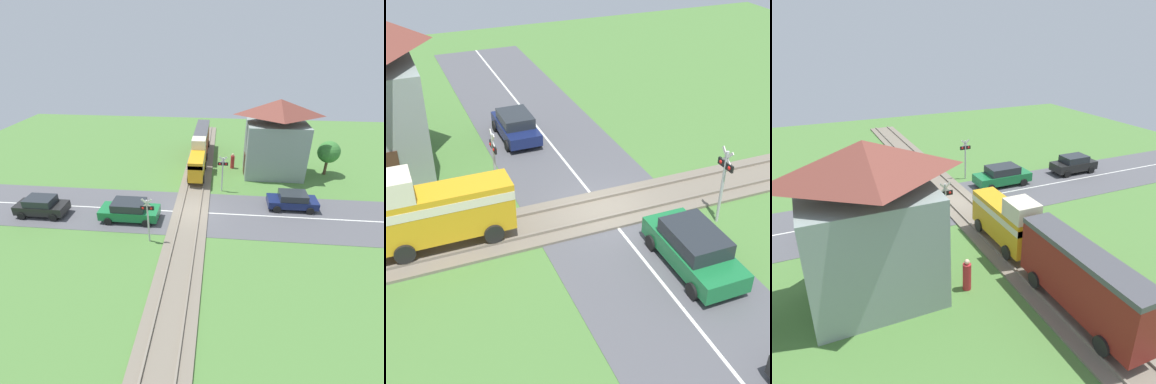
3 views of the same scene
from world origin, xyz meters
TOP-DOWN VIEW (x-y plane):
  - ground_plane at (0.00, 0.00)m, footprint 60.00×60.00m
  - road_surface at (0.00, 0.00)m, footprint 48.00×6.40m
  - track_bed at (0.00, 0.00)m, footprint 2.80×48.00m
  - train at (0.00, 10.21)m, footprint 1.58×12.22m
  - car_near_crossing at (-4.45, -1.44)m, footprint 4.40×1.96m
  - car_far_side at (8.04, 1.44)m, footprint 3.89×1.86m
  - car_behind_queue at (-11.41, -1.44)m, footprint 3.85×1.82m
  - crossing_signal_west_approach at (-2.40, -3.93)m, footprint 0.90×0.18m
  - crossing_signal_east_approach at (2.40, 3.93)m, footprint 0.90×0.18m
  - station_building at (7.36, 8.11)m, footprint 5.99×4.27m
  - pedestrian_by_station at (3.45, 9.21)m, footprint 0.40×0.40m

SIDE VIEW (x-z plane):
  - ground_plane at x=0.00m, z-range 0.00..0.00m
  - road_surface at x=0.00m, z-range 0.00..0.02m
  - track_bed at x=0.00m, z-range -0.05..0.19m
  - pedestrian_by_station at x=3.45m, z-range -0.07..1.54m
  - car_far_side at x=8.04m, z-range 0.04..1.44m
  - car_behind_queue at x=-11.41m, z-range 0.04..1.55m
  - car_near_crossing at x=-4.45m, z-range 0.03..1.60m
  - train at x=0.00m, z-range 0.28..3.46m
  - crossing_signal_west_approach at x=-2.40m, z-range 0.46..3.76m
  - crossing_signal_east_approach at x=2.40m, z-range 0.46..3.76m
  - station_building at x=7.36m, z-range -0.09..7.24m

